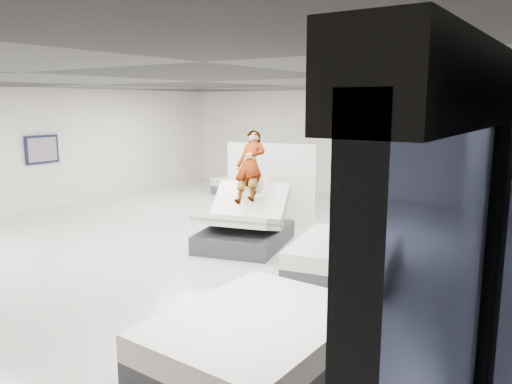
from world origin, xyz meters
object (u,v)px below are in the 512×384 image
divider_panel (270,185)px  flat_bed_right_near (257,344)px  person (250,180)px  wall_poster (42,149)px  hero_bed (245,226)px  flat_bed_left_far (245,187)px  flat_bed_right_far (344,258)px  remote (255,193)px  column (478,159)px

divider_panel → flat_bed_right_near: 6.42m
person → wall_poster: bearing=169.4°
hero_bed → flat_bed_left_far: (-3.13, 4.42, -0.15)m
divider_panel → hero_bed: bearing=-86.2°
flat_bed_right_far → wall_poster: 8.86m
flat_bed_right_far → person: bearing=162.5°
person → flat_bed_right_far: (2.43, -0.77, -0.99)m
remote → flat_bed_left_far: remote is taller
divider_panel → flat_bed_right_near: size_ratio=0.90×
hero_bed → column: size_ratio=0.73×
column → remote: bearing=-131.1°
hero_bed → column: 5.33m
person → flat_bed_right_far: bearing=-32.6°
divider_panel → wall_poster: bearing=-174.6°
remote → flat_bed_right_far: size_ratio=0.06×
person → remote: person is taller
flat_bed_right_near → column: (0.66, 7.60, 1.29)m
flat_bed_right_far → column: column is taller
flat_bed_left_far → flat_bed_right_far: bearing=-41.7°
flat_bed_right_near → hero_bed: bearing=127.1°
hero_bed → flat_bed_left_far: hero_bed is taller
flat_bed_right_near → person: bearing=125.7°
flat_bed_right_near → flat_bed_left_far: flat_bed_right_near is taller
divider_panel → wall_poster: wall_poster is taller
flat_bed_left_far → remote: bearing=-52.7°
flat_bed_left_far → wall_poster: size_ratio=2.20×
hero_bed → wall_poster: wall_poster is taller
divider_panel → wall_poster: 6.26m
divider_panel → column: 4.58m
remote → column: 5.05m
divider_panel → flat_bed_right_near: (3.33, -5.45, -0.64)m
flat_bed_right_near → column: 7.73m
person → remote: (0.30, -0.28, -0.20)m
remote → column: column is taller
person → flat_bed_left_far: bearing=111.4°
remote → divider_panel: size_ratio=0.07×
wall_poster → hero_bed: bearing=1.6°
hero_bed → flat_bed_right_far: 2.39m
flat_bed_right_far → divider_panel: bearing=143.0°
divider_panel → flat_bed_right_far: 3.59m
hero_bed → flat_bed_right_near: size_ratio=1.00×
flat_bed_right_far → wall_poster: bearing=178.3°
wall_poster → person: bearing=4.5°
wall_poster → column: bearing=21.9°
flat_bed_right_near → wall_poster: (-9.27, 3.60, 1.29)m
person → divider_panel: bearing=90.8°
flat_bed_left_far → wall_poster: wall_poster is taller
column → flat_bed_right_far: bearing=-105.4°
person → wall_poster: 6.36m
divider_panel → flat_bed_right_near: bearing=-70.6°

